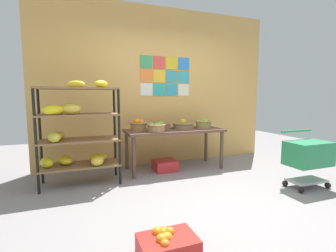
{
  "coord_description": "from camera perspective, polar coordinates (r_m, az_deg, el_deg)",
  "views": [
    {
      "loc": [
        -1.49,
        -2.49,
        1.23
      ],
      "look_at": [
        -0.12,
        1.13,
        0.78
      ],
      "focal_mm": 26.28,
      "sensor_mm": 36.0,
      "label": 1
    }
  ],
  "objects": [
    {
      "name": "ground",
      "position": [
        3.15,
        9.8,
        -16.5
      ],
      "size": [
        9.7,
        9.7,
        0.0
      ],
      "primitive_type": "plane",
      "color": "gray"
    },
    {
      "name": "back_wall_with_art",
      "position": [
        4.62,
        -1.84,
        9.06
      ],
      "size": [
        4.41,
        0.07,
        2.85
      ],
      "color": "#DEA857",
      "rests_on": "ground"
    },
    {
      "name": "banana_shelf_unit",
      "position": [
        3.65,
        -20.62,
        -1.06
      ],
      "size": [
        1.09,
        0.53,
        1.47
      ],
      "color": "black",
      "rests_on": "ground"
    },
    {
      "name": "display_table",
      "position": [
        4.21,
        1.49,
        -1.86
      ],
      "size": [
        1.67,
        0.67,
        0.69
      ],
      "color": "brown",
      "rests_on": "ground"
    },
    {
      "name": "fruit_basket_left",
      "position": [
        4.12,
        -6.88,
        0.32
      ],
      "size": [
        0.3,
        0.3,
        0.19
      ],
      "color": "#A47D49",
      "rests_on": "display_table"
    },
    {
      "name": "fruit_basket_right",
      "position": [
        4.45,
        8.21,
        0.57
      ],
      "size": [
        0.29,
        0.29,
        0.16
      ],
      "color": "#A78C50",
      "rests_on": "display_table"
    },
    {
      "name": "fruit_basket_back_left",
      "position": [
        4.33,
        3.54,
        0.35
      ],
      "size": [
        0.38,
        0.38,
        0.17
      ],
      "color": "#957449",
      "rests_on": "display_table"
    },
    {
      "name": "fruit_basket_back_right",
      "position": [
        3.91,
        -2.75,
        -0.26
      ],
      "size": [
        0.31,
        0.31,
        0.15
      ],
      "color": "#A1774A",
      "rests_on": "display_table"
    },
    {
      "name": "fruit_basket_centre",
      "position": [
        4.26,
        -1.6,
        0.11
      ],
      "size": [
        0.35,
        0.35,
        0.14
      ],
      "color": "#8B6349",
      "rests_on": "display_table"
    },
    {
      "name": "produce_crate_under_table",
      "position": [
        4.22,
        -0.69,
        -9.1
      ],
      "size": [
        0.38,
        0.35,
        0.18
      ],
      "primitive_type": "cube",
      "color": "red",
      "rests_on": "ground"
    },
    {
      "name": "orange_crate_foreground",
      "position": [
        2.12,
        -0.23,
        -25.9
      ],
      "size": [
        0.45,
        0.31,
        0.21
      ],
      "color": "red",
      "rests_on": "ground"
    },
    {
      "name": "shopping_cart",
      "position": [
        3.88,
        29.72,
        -6.01
      ],
      "size": [
        0.59,
        0.41,
        0.77
      ],
      "rotation": [
        0.0,
        0.0,
        -0.01
      ],
      "color": "black",
      "rests_on": "ground"
    }
  ]
}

